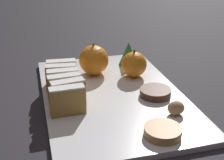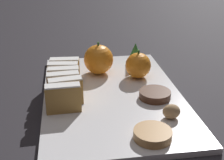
% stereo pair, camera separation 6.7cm
% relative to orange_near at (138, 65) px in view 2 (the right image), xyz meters
% --- Properties ---
extents(ground_plane, '(6.00, 6.00, 0.00)m').
position_rel_orange_near_xyz_m(ground_plane, '(-0.07, -0.07, -0.04)').
color(ground_plane, '#28262B').
extents(serving_platter, '(0.29, 0.45, 0.01)m').
position_rel_orange_near_xyz_m(serving_platter, '(-0.07, -0.07, -0.04)').
color(serving_platter, white).
rests_on(serving_platter, ground_plane).
extents(stollen_slice_front, '(0.07, 0.02, 0.06)m').
position_rel_orange_near_xyz_m(stollen_slice_front, '(-0.18, -0.14, -0.00)').
color(stollen_slice_front, '#B28442').
rests_on(stollen_slice_front, serving_platter).
extents(stollen_slice_second, '(0.07, 0.03, 0.06)m').
position_rel_orange_near_xyz_m(stollen_slice_second, '(-0.17, -0.11, -0.00)').
color(stollen_slice_second, '#B28442').
rests_on(stollen_slice_second, serving_platter).
extents(stollen_slice_third, '(0.07, 0.03, 0.06)m').
position_rel_orange_near_xyz_m(stollen_slice_third, '(-0.18, -0.08, -0.00)').
color(stollen_slice_third, '#B28442').
rests_on(stollen_slice_third, serving_platter).
extents(stollen_slice_fourth, '(0.07, 0.02, 0.06)m').
position_rel_orange_near_xyz_m(stollen_slice_fourth, '(-0.18, -0.05, -0.00)').
color(stollen_slice_fourth, '#B28442').
rests_on(stollen_slice_fourth, serving_platter).
extents(stollen_slice_fifth, '(0.07, 0.03, 0.06)m').
position_rel_orange_near_xyz_m(stollen_slice_fifth, '(-0.18, -0.02, -0.00)').
color(stollen_slice_fifth, '#B28442').
rests_on(stollen_slice_fifth, serving_platter).
extents(stollen_slice_sixth, '(0.07, 0.03, 0.06)m').
position_rel_orange_near_xyz_m(stollen_slice_sixth, '(-0.17, 0.00, -0.00)').
color(stollen_slice_sixth, '#B28442').
rests_on(stollen_slice_sixth, serving_platter).
extents(orange_near, '(0.06, 0.06, 0.07)m').
position_rel_orange_near_xyz_m(orange_near, '(0.00, 0.00, 0.00)').
color(orange_near, orange).
rests_on(orange_near, serving_platter).
extents(orange_far, '(0.07, 0.07, 0.08)m').
position_rel_orange_near_xyz_m(orange_far, '(-0.09, 0.04, 0.01)').
color(orange_far, orange).
rests_on(orange_far, serving_platter).
extents(walnut, '(0.03, 0.03, 0.03)m').
position_rel_orange_near_xyz_m(walnut, '(0.02, -0.19, -0.02)').
color(walnut, tan).
rests_on(walnut, serving_platter).
extents(chocolate_cookie, '(0.07, 0.07, 0.02)m').
position_rel_orange_near_xyz_m(chocolate_cookie, '(0.01, -0.11, -0.02)').
color(chocolate_cookie, '#472819').
rests_on(chocolate_cookie, serving_platter).
extents(gingerbread_cookie, '(0.07, 0.07, 0.02)m').
position_rel_orange_near_xyz_m(gingerbread_cookie, '(-0.03, -0.25, -0.02)').
color(gingerbread_cookie, '#B27F47').
rests_on(gingerbread_cookie, serving_platter).
extents(evergreen_sprig, '(0.05, 0.05, 0.06)m').
position_rel_orange_near_xyz_m(evergreen_sprig, '(0.01, 0.07, 0.00)').
color(evergreen_sprig, '#2D7538').
rests_on(evergreen_sprig, serving_platter).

